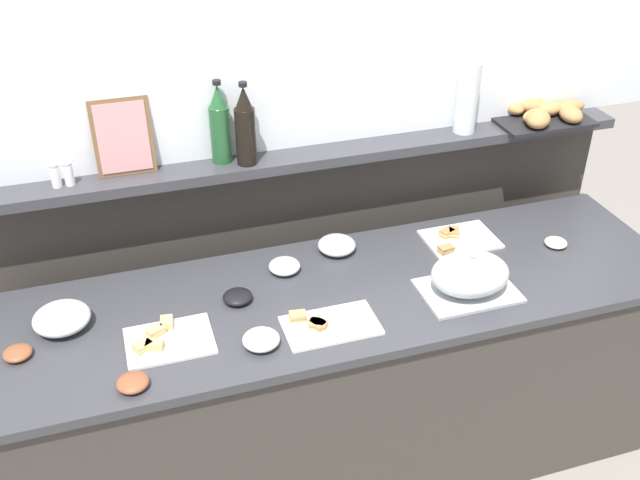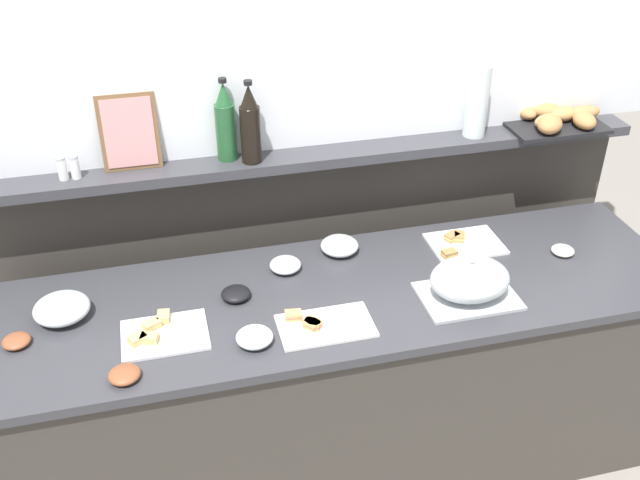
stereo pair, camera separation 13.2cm
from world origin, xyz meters
The scene contains 22 objects.
ground_plane centered at (0.00, 0.60, 0.00)m, with size 12.00×12.00×0.00m, color gray.
buffet_counter centered at (0.00, 0.00, 0.44)m, with size 2.51×0.72×0.88m.
back_ledge_unit centered at (0.00, 0.53, 0.64)m, with size 2.67×0.22×1.22m.
sandwich_platter_rear centered at (-0.13, -0.17, 0.89)m, with size 0.32×0.19×0.04m.
sandwich_platter_side centered at (-0.65, -0.09, 0.89)m, with size 0.28×0.21×0.04m.
sandwich_platter_front centered at (0.53, 0.18, 0.89)m, with size 0.28×0.21×0.04m.
serving_cloche centered at (0.41, -0.14, 0.96)m, with size 0.34×0.24×0.17m.
glass_bowl_large centered at (0.05, 0.25, 0.91)m, with size 0.15×0.15×0.06m.
glass_bowl_medium centered at (-0.36, -0.20, 0.91)m, with size 0.12×0.12×0.05m.
glass_bowl_small centered at (-0.18, 0.18, 0.90)m, with size 0.12×0.12×0.05m.
glass_bowl_extra centered at (-0.97, 0.09, 0.92)m, with size 0.19×0.19×0.08m.
condiment_bowl_dark centered at (-1.11, -0.02, 0.90)m, with size 0.09×0.09×0.03m, color brown.
condiment_bowl_red centered at (0.88, 0.03, 0.90)m, with size 0.09×0.09×0.03m, color silver.
condiment_bowl_cream centered at (-0.77, -0.27, 0.90)m, with size 0.10×0.10×0.03m, color brown.
condiment_bowl_teal centered at (-0.38, 0.05, 0.90)m, with size 0.10×0.10×0.04m, color black.
wine_bottle_dark centered at (-0.24, 0.44, 1.36)m, with size 0.08×0.08×0.32m.
wine_bottle_green centered at (-0.33, 0.49, 1.36)m, with size 0.08×0.08×0.32m.
salt_shaker centered at (-0.92, 0.46, 1.26)m, with size 0.03×0.03×0.09m.
pepper_shaker centered at (-0.88, 0.46, 1.26)m, with size 0.03×0.03×0.09m.
bread_basket centered at (1.03, 0.46, 1.26)m, with size 0.42×0.32×0.08m.
framed_picture centered at (-0.67, 0.50, 1.36)m, with size 0.21×0.05×0.28m.
water_carafe centered at (0.66, 0.46, 1.36)m, with size 0.09×0.09×0.29m, color silver.
Camera 1 is at (-0.73, -1.99, 2.44)m, focal length 40.97 mm.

